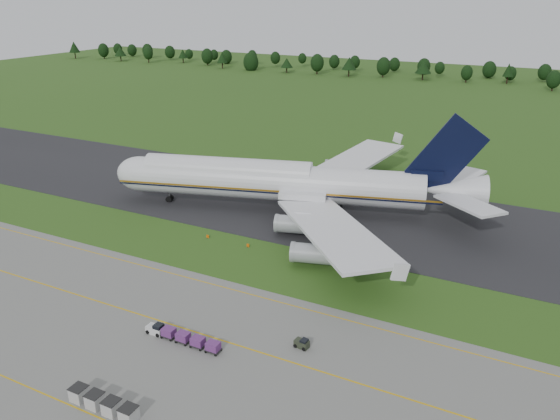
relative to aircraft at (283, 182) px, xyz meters
The scene contains 10 objects.
ground 24.95m from the aircraft, 78.17° to the right, with size 600.00×600.00×0.00m, color #294C16.
apron 58.18m from the aircraft, 85.09° to the right, with size 300.00×52.00×0.06m, color slate.
taxiway 9.08m from the aircraft, 41.42° to the left, with size 300.00×40.00×0.08m, color black.
apron_markings 51.23m from the aircraft, 84.41° to the right, with size 300.00×30.20×0.01m.
tree_line 195.92m from the aircraft, 92.55° to the left, with size 531.17×22.25×11.74m.
aircraft is the anchor object (origin of this frame).
baggage_train 49.39m from the aircraft, 79.34° to the right, with size 11.41×1.46×1.40m.
utility_cart 48.77m from the aircraft, 60.68° to the right, with size 1.95×1.30×1.01m.
uld_row 63.33m from the aircraft, 81.79° to the right, with size 8.94×1.74×1.72m.
edge_markers 20.29m from the aircraft, 82.67° to the right, with size 17.92×0.30×0.60m.
Camera 1 is at (42.86, -72.65, 42.87)m, focal length 35.00 mm.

